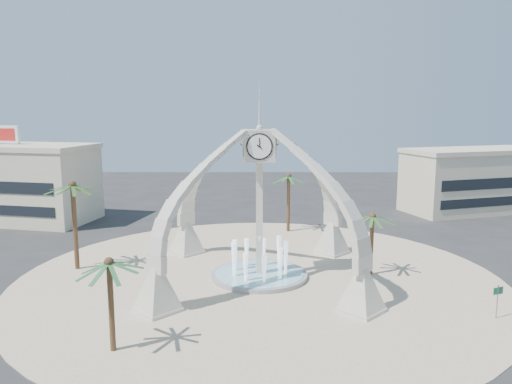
{
  "coord_description": "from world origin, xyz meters",
  "views": [
    {
      "loc": [
        -0.07,
        -39.88,
        13.97
      ],
      "look_at": [
        -0.29,
        2.0,
        6.94
      ],
      "focal_mm": 35.0,
      "sensor_mm": 36.0,
      "label": 1
    }
  ],
  "objects_px": {
    "palm_west": "(72,186)",
    "palm_south": "(109,264)",
    "street_sign": "(498,295)",
    "palm_north": "(289,177)",
    "palm_east": "(373,217)",
    "clock_tower": "(259,201)",
    "fountain": "(259,274)"
  },
  "relations": [
    {
      "from": "clock_tower",
      "to": "palm_west",
      "type": "relative_size",
      "value": 2.15
    },
    {
      "from": "street_sign",
      "to": "palm_north",
      "type": "bearing_deg",
      "value": 97.26
    },
    {
      "from": "clock_tower",
      "to": "palm_east",
      "type": "bearing_deg",
      "value": 4.54
    },
    {
      "from": "palm_east",
      "to": "palm_west",
      "type": "bearing_deg",
      "value": 176.79
    },
    {
      "from": "palm_north",
      "to": "street_sign",
      "type": "xyz_separation_m",
      "value": [
        12.56,
        -24.08,
        -4.63
      ]
    },
    {
      "from": "clock_tower",
      "to": "palm_north",
      "type": "height_order",
      "value": "clock_tower"
    },
    {
      "from": "palm_north",
      "to": "palm_west",
      "type": "bearing_deg",
      "value": -144.65
    },
    {
      "from": "street_sign",
      "to": "palm_east",
      "type": "bearing_deg",
      "value": 105.6
    },
    {
      "from": "palm_east",
      "to": "fountain",
      "type": "bearing_deg",
      "value": -175.46
    },
    {
      "from": "palm_west",
      "to": "palm_south",
      "type": "height_order",
      "value": "palm_west"
    },
    {
      "from": "clock_tower",
      "to": "palm_north",
      "type": "distance_m",
      "value": 16.25
    },
    {
      "from": "palm_south",
      "to": "street_sign",
      "type": "distance_m",
      "value": 25.12
    },
    {
      "from": "palm_east",
      "to": "palm_west",
      "type": "xyz_separation_m",
      "value": [
        -25.45,
        1.43,
        2.35
      ]
    },
    {
      "from": "palm_north",
      "to": "street_sign",
      "type": "distance_m",
      "value": 27.55
    },
    {
      "from": "palm_south",
      "to": "street_sign",
      "type": "xyz_separation_m",
      "value": [
        24.43,
        4.61,
        -3.6
      ]
    },
    {
      "from": "palm_east",
      "to": "palm_west",
      "type": "distance_m",
      "value": 25.6
    },
    {
      "from": "palm_east",
      "to": "palm_west",
      "type": "relative_size",
      "value": 0.69
    },
    {
      "from": "palm_north",
      "to": "street_sign",
      "type": "height_order",
      "value": "palm_north"
    },
    {
      "from": "palm_east",
      "to": "palm_north",
      "type": "relative_size",
      "value": 0.81
    },
    {
      "from": "clock_tower",
      "to": "street_sign",
      "type": "xyz_separation_m",
      "value": [
        15.9,
        -8.18,
        -4.8
      ]
    },
    {
      "from": "clock_tower",
      "to": "palm_east",
      "type": "distance_m",
      "value": 9.58
    },
    {
      "from": "palm_west",
      "to": "palm_north",
      "type": "bearing_deg",
      "value": 35.35
    },
    {
      "from": "palm_west",
      "to": "palm_north",
      "type": "distance_m",
      "value": 23.74
    },
    {
      "from": "clock_tower",
      "to": "palm_north",
      "type": "relative_size",
      "value": 2.5
    },
    {
      "from": "palm_west",
      "to": "palm_north",
      "type": "relative_size",
      "value": 1.16
    },
    {
      "from": "palm_south",
      "to": "fountain",
      "type": "bearing_deg",
      "value": 56.29
    },
    {
      "from": "fountain",
      "to": "palm_east",
      "type": "xyz_separation_m",
      "value": [
        9.43,
        0.75,
        4.75
      ]
    },
    {
      "from": "fountain",
      "to": "palm_west",
      "type": "xyz_separation_m",
      "value": [
        -16.01,
        2.17,
        7.1
      ]
    },
    {
      "from": "palm_north",
      "to": "palm_south",
      "type": "bearing_deg",
      "value": -112.47
    },
    {
      "from": "palm_north",
      "to": "clock_tower",
      "type": "bearing_deg",
      "value": -101.84
    },
    {
      "from": "fountain",
      "to": "palm_south",
      "type": "relative_size",
      "value": 1.32
    },
    {
      "from": "fountain",
      "to": "palm_west",
      "type": "relative_size",
      "value": 0.96
    }
  ]
}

